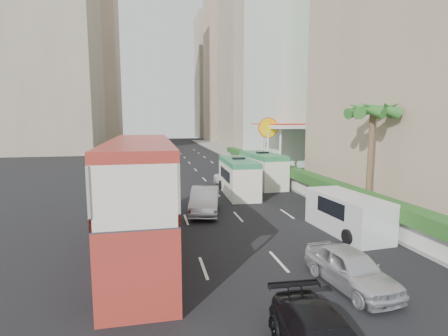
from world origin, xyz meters
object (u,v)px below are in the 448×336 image
object	(u,v)px
car_silver_lane_b	(350,287)
panel_van_near	(347,214)
car_silver_lane_a	(205,213)
van_asset	(229,186)
panel_van_far	(249,167)
palm_tree	(370,161)
minibus_near	(238,177)
double_decker_bus	(141,198)
minibus_far	(262,169)
shell_station	(287,147)

from	to	relation	value
car_silver_lane_b	panel_van_near	world-z (taller)	panel_van_near
car_silver_lane_a	van_asset	bearing A→B (deg)	79.37
panel_van_far	van_asset	bearing A→B (deg)	-123.86
panel_van_near	palm_tree	distance (m)	5.13
car_silver_lane_a	panel_van_near	xyz separation A→B (m)	(6.74, -5.44, 1.01)
car_silver_lane_a	minibus_near	size ratio (longest dim) A/B	0.76
van_asset	car_silver_lane_b	bearing A→B (deg)	-95.70
double_decker_bus	minibus_far	size ratio (longest dim) A/B	1.66
car_silver_lane_b	minibus_far	world-z (taller)	minibus_far
shell_station	double_decker_bus	bearing A→B (deg)	-124.82
car_silver_lane_b	minibus_near	xyz separation A→B (m)	(-0.11, 15.94, 1.42)
van_asset	panel_van_far	distance (m)	5.75
minibus_near	minibus_far	size ratio (longest dim) A/B	0.97
panel_van_near	van_asset	bearing A→B (deg)	98.37
van_asset	palm_tree	world-z (taller)	palm_tree
palm_tree	shell_station	bearing A→B (deg)	83.40
car_silver_lane_a	panel_van_near	world-z (taller)	panel_van_near
double_decker_bus	car_silver_lane_a	distance (m)	7.79
palm_tree	shell_station	distance (m)	19.14
car_silver_lane_b	panel_van_far	bearing A→B (deg)	75.72
double_decker_bus	panel_van_near	xyz separation A→B (m)	(10.47, 0.91, -1.52)
van_asset	minibus_near	xyz separation A→B (m)	(-0.10, -3.72, 1.42)
minibus_far	shell_station	xyz separation A→B (m)	(5.71, 8.27, 1.28)
minibus_far	shell_station	distance (m)	10.13
minibus_far	panel_van_near	bearing A→B (deg)	-93.18
panel_van_near	shell_station	bearing A→B (deg)	71.62
double_decker_bus	panel_van_near	size ratio (longest dim) A/B	2.18
minibus_near	shell_station	bearing A→B (deg)	55.32
palm_tree	shell_station	xyz separation A→B (m)	(2.20, 19.00, -0.63)
double_decker_bus	car_silver_lane_a	size ratio (longest dim) A/B	2.24
car_silver_lane_b	panel_van_far	xyz separation A→B (m)	(3.16, 24.37, 0.98)
double_decker_bus	shell_station	distance (m)	28.02
double_decker_bus	minibus_far	bearing A→B (deg)	55.08
palm_tree	minibus_far	bearing A→B (deg)	108.12
minibus_far	panel_van_far	world-z (taller)	minibus_far
double_decker_bus	panel_van_near	bearing A→B (deg)	4.96
panel_van_near	car_silver_lane_a	bearing A→B (deg)	136.76
minibus_near	car_silver_lane_a	bearing A→B (deg)	-122.64
car_silver_lane_a	minibus_near	bearing A→B (deg)	66.74
car_silver_lane_b	panel_van_near	size ratio (longest dim) A/B	0.81
car_silver_lane_b	shell_station	world-z (taller)	shell_station
car_silver_lane_b	minibus_near	bearing A→B (deg)	83.48
minibus_far	panel_van_far	size ratio (longest dim) A/B	1.35
panel_van_far	shell_station	world-z (taller)	shell_station
car_silver_lane_b	van_asset	distance (m)	19.67
panel_van_far	double_decker_bus	bearing A→B (deg)	-117.85
car_silver_lane_a	minibus_far	distance (m)	10.75
van_asset	palm_tree	bearing A→B (deg)	-65.16
van_asset	minibus_near	world-z (taller)	minibus_near
minibus_near	double_decker_bus	bearing A→B (deg)	-120.12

